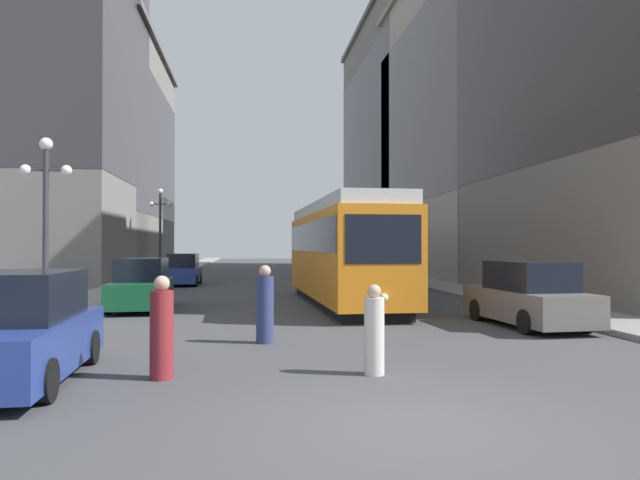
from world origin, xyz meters
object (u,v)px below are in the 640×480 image
(pedestrian_crossing_far, at_px, (265,307))
(parked_car_left_far, at_px, (19,331))
(streetcar, at_px, (342,250))
(parked_car_right_far, at_px, (528,296))
(lamp_post_left_near, at_px, (46,199))
(lamp_post_left_far, at_px, (160,220))
(transit_bus, at_px, (363,251))
(parked_car_left_mid, at_px, (183,270))
(pedestrian_crossing_near, at_px, (374,333))
(parked_car_left_near, at_px, (142,286))
(pedestrian_on_sidewalk, at_px, (162,331))

(pedestrian_crossing_far, bearing_deg, parked_car_left_far, -92.85)
(streetcar, bearing_deg, parked_car_right_far, -59.74)
(lamp_post_left_near, distance_m, lamp_post_left_far, 21.13)
(lamp_post_left_near, bearing_deg, transit_bus, 54.24)
(parked_car_left_mid, bearing_deg, lamp_post_left_far, 115.10)
(parked_car_right_far, distance_m, lamp_post_left_near, 13.80)
(pedestrian_crossing_near, bearing_deg, transit_bus, -96.45)
(parked_car_left_near, height_order, lamp_post_left_near, lamp_post_left_near)
(pedestrian_crossing_near, xyz_separation_m, lamp_post_left_far, (-7.85, 28.25, 3.21))
(pedestrian_on_sidewalk, bearing_deg, lamp_post_left_far, 47.89)
(streetcar, relative_size, lamp_post_left_far, 2.16)
(pedestrian_crossing_near, bearing_deg, pedestrian_crossing_far, -58.53)
(pedestrian_on_sidewalk, height_order, lamp_post_left_far, lamp_post_left_far)
(lamp_post_left_near, relative_size, lamp_post_left_far, 0.89)
(transit_bus, xyz_separation_m, parked_car_left_far, (-10.66, -24.41, -1.10))
(transit_bus, xyz_separation_m, pedestrian_crossing_far, (-6.52, -21.02, -1.11))
(pedestrian_crossing_near, bearing_deg, lamp_post_left_far, -70.07)
(pedestrian_on_sidewalk, height_order, lamp_post_left_near, lamp_post_left_near)
(pedestrian_crossing_far, bearing_deg, pedestrian_on_sidewalk, -70.22)
(streetcar, height_order, parked_car_left_far, streetcar)
(streetcar, xyz_separation_m, lamp_post_left_near, (-9.24, -5.02, 1.46))
(pedestrian_crossing_near, distance_m, pedestrian_on_sidewalk, 3.64)
(pedestrian_crossing_far, bearing_deg, lamp_post_left_near, -162.82)
(pedestrian_crossing_near, height_order, pedestrian_crossing_far, pedestrian_crossing_far)
(parked_car_left_near, xyz_separation_m, parked_car_left_far, (-0.00, -11.05, -0.00))
(parked_car_left_mid, xyz_separation_m, pedestrian_on_sidewalk, (2.31, -24.09, -0.03))
(transit_bus, bearing_deg, parked_car_left_near, -127.56)
(streetcar, bearing_deg, lamp_post_left_far, 118.07)
(parked_car_left_far, bearing_deg, pedestrian_crossing_near, -3.72)
(pedestrian_crossing_far, bearing_deg, parked_car_left_near, 166.28)
(parked_car_left_mid, height_order, lamp_post_left_far, lamp_post_left_far)
(transit_bus, distance_m, parked_car_left_mid, 10.72)
(parked_car_left_near, bearing_deg, pedestrian_on_sidewalk, -80.40)
(parked_car_left_near, bearing_deg, parked_car_right_far, -28.68)
(streetcar, distance_m, parked_car_left_mid, 14.17)
(transit_bus, xyz_separation_m, pedestrian_crossing_near, (-4.71, -24.56, -1.21))
(pedestrian_crossing_near, bearing_deg, parked_car_left_far, 2.94)
(parked_car_left_far, distance_m, lamp_post_left_near, 7.72)
(parked_car_right_far, height_order, pedestrian_crossing_far, parked_car_right_far)
(pedestrian_crossing_far, distance_m, lamp_post_left_far, 25.63)
(parked_car_left_mid, relative_size, pedestrian_on_sidewalk, 2.52)
(streetcar, distance_m, pedestrian_crossing_near, 12.30)
(parked_car_right_far, relative_size, lamp_post_left_near, 0.90)
(lamp_post_left_far, bearing_deg, parked_car_left_far, -86.13)
(parked_car_left_far, height_order, pedestrian_on_sidewalk, parked_car_left_far)
(parked_car_left_far, height_order, pedestrian_crossing_near, parked_car_left_far)
(parked_car_left_mid, xyz_separation_m, pedestrian_crossing_far, (4.14, -20.67, -0.00))
(parked_car_right_far, distance_m, parked_car_left_far, 12.68)
(transit_bus, distance_m, parked_car_left_far, 26.65)
(parked_car_left_near, xyz_separation_m, parked_car_right_far, (11.53, -5.75, -0.00))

